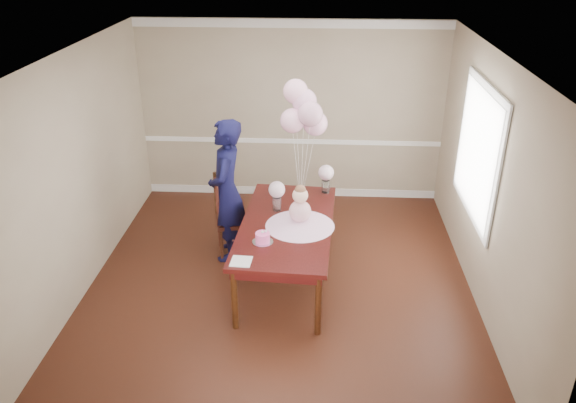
{
  "coord_description": "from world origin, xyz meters",
  "views": [
    {
      "loc": [
        0.42,
        -5.57,
        3.84
      ],
      "look_at": [
        0.09,
        0.1,
        1.05
      ],
      "focal_mm": 35.0,
      "sensor_mm": 36.0,
      "label": 1
    }
  ],
  "objects": [
    {
      "name": "balloon_e",
      "position": [
        0.38,
        0.74,
        1.77
      ],
      "size": [
        0.29,
        0.29,
        0.29
      ],
      "primitive_type": "sphere",
      "color": "#FFB4D6",
      "rests_on": "balloon_ribbon_e"
    },
    {
      "name": "balloon_a",
      "position": [
        0.11,
        0.67,
        1.82
      ],
      "size": [
        0.29,
        0.29,
        0.29
      ],
      "primitive_type": "sphere",
      "color": "#FBB1CE",
      "rests_on": "balloon_ribbon_a"
    },
    {
      "name": "baby_torso",
      "position": [
        0.23,
        0.04,
        0.97
      ],
      "size": [
        0.25,
        0.25,
        0.25
      ],
      "primitive_type": "sphere",
      "color": "#EE96CA",
      "rests_on": "baby_skirt"
    },
    {
      "name": "roses_far",
      "position": [
        0.52,
        0.96,
        1.05
      ],
      "size": [
        0.2,
        0.2,
        0.2
      ],
      "primitive_type": "sphere",
      "color": "white",
      "rests_on": "rose_vase_far"
    },
    {
      "name": "chair_back_post_r",
      "position": [
        -0.88,
        0.84,
        0.78
      ],
      "size": [
        0.05,
        0.05,
        0.59
      ],
      "primitive_type": "cylinder",
      "rotation": [
        0.0,
        0.0,
        0.24
      ],
      "color": "#3A200F",
      "rests_on": "dining_chair_seat"
    },
    {
      "name": "chair_slat_mid",
      "position": [
        -0.83,
        0.65,
        0.82
      ],
      "size": [
        0.13,
        0.42,
        0.05
      ],
      "primitive_type": "cube",
      "rotation": [
        0.0,
        0.0,
        0.24
      ],
      "color": "black",
      "rests_on": "dining_chair_seat"
    },
    {
      "name": "table_leg_bl",
      "position": [
        -0.3,
        1.08,
        0.36
      ],
      "size": [
        0.08,
        0.08,
        0.73
      ],
      "primitive_type": "cylinder",
      "rotation": [
        0.0,
        0.0,
        -0.06
      ],
      "color": "black",
      "rests_on": "floor"
    },
    {
      "name": "chair_slat_low",
      "position": [
        -0.83,
        0.65,
        0.65
      ],
      "size": [
        0.13,
        0.42,
        0.05
      ],
      "primitive_type": "cube",
      "rotation": [
        0.0,
        0.0,
        0.24
      ],
      "color": "#351D0E",
      "rests_on": "dining_chair_seat"
    },
    {
      "name": "ceiling",
      "position": [
        0.0,
        0.0,
        2.7
      ],
      "size": [
        4.5,
        5.0,
        0.02
      ],
      "primitive_type": "cube",
      "color": "silver",
      "rests_on": "wall_back"
    },
    {
      "name": "wall_left",
      "position": [
        -2.25,
        0.0,
        1.35
      ],
      "size": [
        0.02,
        5.0,
        2.7
      ],
      "primitive_type": "cube",
      "color": "gray",
      "rests_on": "floor"
    },
    {
      "name": "cake_flower_b",
      "position": [
        -0.12,
        -0.34,
        0.91
      ],
      "size": [
        0.03,
        0.03,
        0.03
      ],
      "primitive_type": "sphere",
      "color": "silver",
      "rests_on": "birthday_cake"
    },
    {
      "name": "chair_leg_fr",
      "position": [
        -0.4,
        0.56,
        0.23
      ],
      "size": [
        0.05,
        0.05,
        0.45
      ],
      "primitive_type": "cylinder",
      "rotation": [
        0.0,
        0.0,
        0.24
      ],
      "color": "#3C2110",
      "rests_on": "floor"
    },
    {
      "name": "chair_leg_br",
      "position": [
        -0.49,
        0.93,
        0.23
      ],
      "size": [
        0.05,
        0.05,
        0.45
      ],
      "primitive_type": "cylinder",
      "rotation": [
        0.0,
        0.0,
        0.24
      ],
      "color": "black",
      "rests_on": "floor"
    },
    {
      "name": "table_leg_br",
      "position": [
        0.57,
        1.03,
        0.36
      ],
      "size": [
        0.08,
        0.08,
        0.73
      ],
      "primitive_type": "cylinder",
      "rotation": [
        0.0,
        0.0,
        -0.06
      ],
      "color": "black",
      "rests_on": "floor"
    },
    {
      "name": "baby_hair",
      "position": [
        0.23,
        0.04,
        1.23
      ],
      "size": [
        0.12,
        0.12,
        0.12
      ],
      "primitive_type": "sphere",
      "color": "brown",
      "rests_on": "baby_head"
    },
    {
      "name": "chair_leg_bl",
      "position": [
        -0.86,
        0.84,
        0.23
      ],
      "size": [
        0.05,
        0.05,
        0.45
      ],
      "primitive_type": "cylinder",
      "rotation": [
        0.0,
        0.0,
        0.24
      ],
      "color": "#3D1610",
      "rests_on": "floor"
    },
    {
      "name": "balloon_weight",
      "position": [
        0.22,
        0.66,
        0.79
      ],
      "size": [
        0.04,
        0.04,
        0.02
      ],
      "primitive_type": "cylinder",
      "rotation": [
        0.0,
        0.0,
        -0.06
      ],
      "color": "silver",
      "rests_on": "dining_table_top"
    },
    {
      "name": "dining_chair_seat",
      "position": [
        -0.63,
        0.7,
        0.47
      ],
      "size": [
        0.56,
        0.56,
        0.05
      ],
      "primitive_type": "cube",
      "rotation": [
        0.0,
        0.0,
        0.24
      ],
      "color": "#34140E",
      "rests_on": "chair_leg_fl"
    },
    {
      "name": "wall_back",
      "position": [
        0.0,
        2.5,
        1.35
      ],
      "size": [
        4.5,
        0.02,
        2.7
      ],
      "primitive_type": "cube",
      "color": "gray",
      "rests_on": "floor"
    },
    {
      "name": "roses_near",
      "position": [
        -0.06,
        0.42,
        1.05
      ],
      "size": [
        0.2,
        0.2,
        0.2
      ],
      "primitive_type": "sphere",
      "color": "beige",
      "rests_on": "rose_vase_near"
    },
    {
      "name": "balloon_ribbon_d",
      "position": [
        0.18,
        0.73,
        1.38
      ],
      "size": [
        0.08,
        0.11,
        1.18
      ],
      "primitive_type": "cylinder",
      "rotation": [
        -0.09,
        -0.07,
        -0.06
      ],
      "color": "silver",
      "rests_on": "balloon_weight"
    },
    {
      "name": "balloon_c",
      "position": [
        0.24,
        0.77,
        2.03
      ],
      "size": [
        0.29,
        0.29,
        0.29
      ],
      "primitive_type": "sphere",
      "color": "#EBA6CA",
      "rests_on": "balloon_ribbon_c"
    },
    {
      "name": "woman",
      "position": [
        -0.7,
        0.64,
        0.91
      ],
      "size": [
        0.44,
        0.66,
        1.83
      ],
      "primitive_type": "imported",
      "rotation": [
        0.0,
        0.0,
        -1.57
      ],
      "color": "black",
      "rests_on": "floor"
    },
    {
      "name": "balloon_ribbon_a",
      "position": [
        0.16,
        0.67,
        1.23
      ],
      "size": [
        0.1,
        0.01,
        0.87
      ],
      "primitive_type": "cylinder",
      "rotation": [
        0.0,
        -0.1,
        -0.06
      ],
      "color": "white",
      "rests_on": "balloon_weight"
    },
    {
      "name": "window_blinds",
      "position": [
        2.21,
        0.5,
        1.55
      ],
      "size": [
        0.01,
        1.5,
        1.4
      ],
      "primitive_type": "cube",
      "color": "white",
      "rests_on": "wall_right"
    },
    {
      "name": "rose_vase_near",
      "position": [
        -0.06,
        0.42,
        0.86
      ],
      "size": [
        0.11,
        0.11,
        0.17
      ],
      "primitive_type": "cylinder",
      "rotation": [
        0.0,
        0.0,
        -0.06
      ],
      "color": "white",
      "rests_on": "dining_table_top"
    },
    {
      "name": "rose_vase_far",
      "position": [
        0.52,
        0.96,
        0.86
      ],
      "size": [
        0.11,
        0.11,
        0.17
      ],
      "primitive_type": "cylinder",
      "rotation": [
        0.0,
        0.0,
        -0.06
      ],
      "color": "white",
      "rests_on": "dining_table_top"
    },
    {
      "name": "cake_platter",
      "position": [
        -0.16,
        -0.36,
        0.78
      ],
      "size": [
        0.24,
        0.24,
        0.01
      ],
      "primitive_type": "cylinder",
      "rotation": [
        0.0,
        0.0,
        -0.06
      ],
      "color": "silver",
      "rests_on": "dining_table_top"
    },
    {
      "name": "crown_molding",
      "position": [
        0.0,
        2.49,
        2.63
      ],
      "size": [
        4.5,
        0.02,
        0.12
      ],
      "primitive_type": "cube",
      "color": "silver",
      "rests_on": "wall_back"
    },
    {
      "name": "floor",
      "position": [
        0.0,
        0.0,
        0.0
      ],
      "size": [
        4.5,
        5.0,
        0.0
      ],
      "primitive_type": "cube",
      "color": "black",
      "rests_on": "ground"
    },
    {
      "name": "wall_front",
      "position": [
        0.0,
        -2.5,
        1.35
      ],
      "size": [
        4.5,
        0.02,
        2.7
      ],
      "primitive_type": "cube",
      "color": "gray",
      "rests_on": "floor"
    },
    {
      "name": "table_leg_fr",
      "position": [
        0.46,
        -0.88,
        0.36
      ],
      "size": [
        0.08,
        0.08,
        0.73
      ],
      "primitive_type": "cylinder",
      "rotation": [
        0.0,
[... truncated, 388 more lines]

